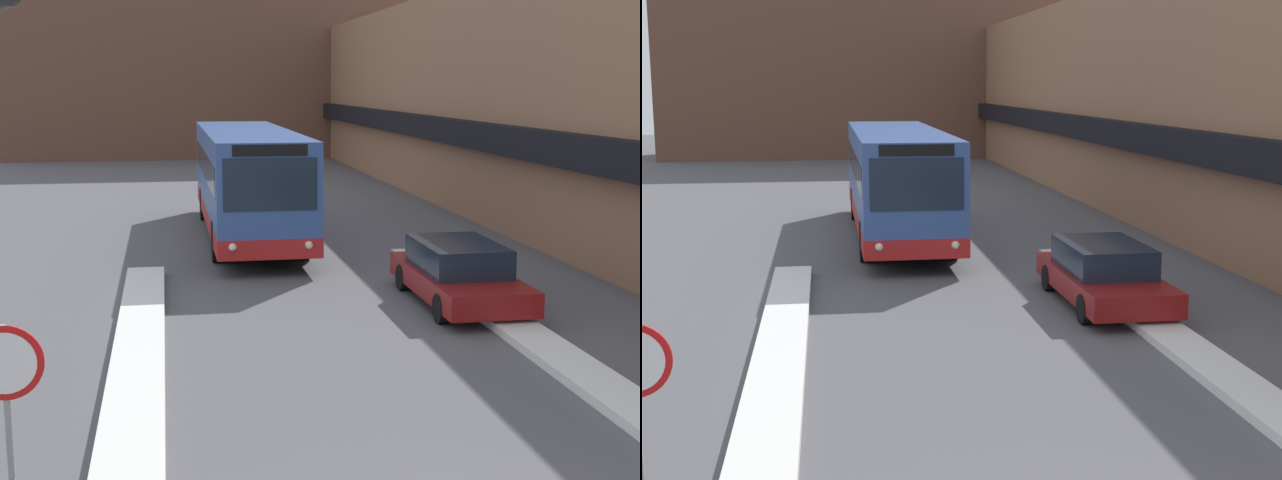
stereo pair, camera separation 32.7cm
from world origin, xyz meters
The scene contains 6 objects.
building_row_right centered at (9.97, 24.00, 4.12)m, with size 5.50×60.00×8.26m.
building_backdrop_far centered at (0.00, 53.33, 6.56)m, with size 26.00×8.00×13.13m.
snow_bank_left centered at (-3.60, 6.90, 0.10)m, with size 0.90×16.53×0.21m.
snow_bank_right centered at (3.60, 7.95, 0.08)m, with size 0.90×17.50×0.17m.
city_bus centered at (-0.54, 20.38, 1.83)m, with size 2.66×12.52×3.35m.
parked_car_front centered at (3.20, 11.01, 0.68)m, with size 1.92×4.75×1.35m.
Camera 2 is at (-2.72, -7.26, 4.77)m, focal length 50.00 mm.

